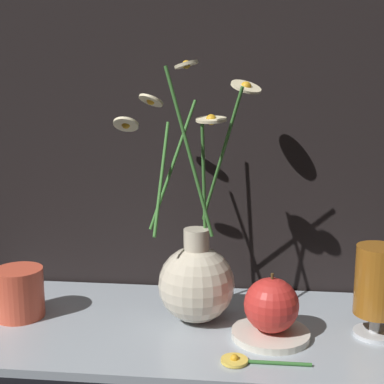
{
  "coord_description": "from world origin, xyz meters",
  "views": [
    {
      "loc": [
        0.08,
        -0.76,
        0.36
      ],
      "look_at": [
        0.0,
        0.0,
        0.22
      ],
      "focal_mm": 50.0,
      "sensor_mm": 36.0,
      "label": 1
    }
  ],
  "objects_px": {
    "vase_with_flowers": "(196,276)",
    "orange_fruit": "(271,305)",
    "tea_glass": "(378,284)",
    "yellow_mug": "(16,294)"
  },
  "relations": [
    {
      "from": "tea_glass",
      "to": "yellow_mug",
      "type": "bearing_deg",
      "value": 179.62
    },
    {
      "from": "tea_glass",
      "to": "orange_fruit",
      "type": "distance_m",
      "value": 0.16
    },
    {
      "from": "vase_with_flowers",
      "to": "yellow_mug",
      "type": "height_order",
      "value": "vase_with_flowers"
    },
    {
      "from": "vase_with_flowers",
      "to": "tea_glass",
      "type": "height_order",
      "value": "vase_with_flowers"
    },
    {
      "from": "vase_with_flowers",
      "to": "orange_fruit",
      "type": "distance_m",
      "value": 0.12
    },
    {
      "from": "orange_fruit",
      "to": "vase_with_flowers",
      "type": "bearing_deg",
      "value": 156.9
    },
    {
      "from": "yellow_mug",
      "to": "vase_with_flowers",
      "type": "bearing_deg",
      "value": 4.45
    },
    {
      "from": "yellow_mug",
      "to": "tea_glass",
      "type": "distance_m",
      "value": 0.54
    },
    {
      "from": "yellow_mug",
      "to": "orange_fruit",
      "type": "distance_m",
      "value": 0.39
    },
    {
      "from": "vase_with_flowers",
      "to": "tea_glass",
      "type": "xyz_separation_m",
      "value": [
        0.26,
        -0.03,
        0.01
      ]
    }
  ]
}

